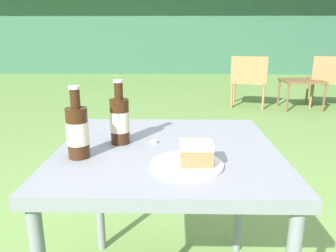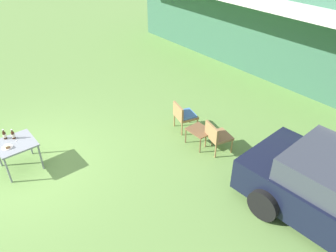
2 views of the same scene
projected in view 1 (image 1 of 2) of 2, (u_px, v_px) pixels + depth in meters
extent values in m
cube|color=#38664C|center=(167.00, 17.00, 10.30)|extent=(11.84, 3.32, 3.19)
cylinder|color=#9E7547|center=(264.00, 92.00, 5.24)|extent=(0.04, 0.04, 0.37)
cylinder|color=#9E7547|center=(234.00, 91.00, 5.36)|extent=(0.04, 0.04, 0.37)
cylinder|color=#9E7547|center=(263.00, 97.00, 4.82)|extent=(0.04, 0.04, 0.37)
cylinder|color=#9E7547|center=(232.00, 96.00, 4.94)|extent=(0.04, 0.04, 0.37)
cube|color=#9E7547|center=(249.00, 80.00, 5.03)|extent=(0.63, 0.62, 0.06)
cube|color=#9E7547|center=(249.00, 68.00, 4.77)|extent=(0.51, 0.18, 0.34)
cube|color=#4C7FB7|center=(249.00, 77.00, 5.02)|extent=(0.56, 0.54, 0.05)
cylinder|color=#9E7547|center=(307.00, 91.00, 5.34)|extent=(0.04, 0.04, 0.37)
cylinder|color=#9E7547|center=(311.00, 96.00, 4.92)|extent=(0.04, 0.04, 0.37)
cube|color=#9E7547|center=(327.00, 80.00, 5.01)|extent=(0.63, 0.62, 0.06)
cube|color=#9E7547|center=(332.00, 68.00, 4.74)|extent=(0.51, 0.18, 0.34)
cube|color=brown|center=(302.00, 81.00, 4.81)|extent=(0.57, 0.47, 0.03)
cylinder|color=brown|center=(288.00, 98.00, 4.67)|extent=(0.03, 0.03, 0.40)
cylinder|color=brown|center=(324.00, 98.00, 4.66)|extent=(0.03, 0.03, 0.40)
cylinder|color=brown|center=(279.00, 93.00, 5.07)|extent=(0.03, 0.03, 0.40)
cylinder|color=brown|center=(312.00, 93.00, 5.06)|extent=(0.03, 0.03, 0.40)
cube|color=gray|center=(167.00, 152.00, 1.20)|extent=(0.78, 0.79, 0.04)
cylinder|color=gray|center=(99.00, 192.00, 1.64)|extent=(0.04, 0.04, 0.65)
cylinder|color=gray|center=(240.00, 193.00, 1.62)|extent=(0.04, 0.04, 0.65)
cylinder|color=white|center=(187.00, 165.00, 1.01)|extent=(0.23, 0.23, 0.01)
cube|color=#9E6B42|center=(196.00, 155.00, 1.00)|extent=(0.10, 0.09, 0.05)
cube|color=#DBBC89|center=(196.00, 145.00, 0.99)|extent=(0.10, 0.09, 0.02)
cylinder|color=#381E0F|center=(120.00, 122.00, 1.21)|extent=(0.07, 0.07, 0.17)
cylinder|color=#381E0F|center=(119.00, 91.00, 1.18)|extent=(0.03, 0.03, 0.06)
cylinder|color=silver|center=(118.00, 81.00, 1.17)|extent=(0.04, 0.04, 0.01)
cylinder|color=beige|center=(120.00, 122.00, 1.21)|extent=(0.07, 0.07, 0.08)
cylinder|color=#381E0F|center=(78.00, 133.00, 1.07)|extent=(0.07, 0.07, 0.17)
cylinder|color=#381E0F|center=(75.00, 99.00, 1.04)|extent=(0.03, 0.03, 0.06)
cylinder|color=silver|center=(74.00, 87.00, 1.03)|extent=(0.04, 0.04, 0.01)
cylinder|color=beige|center=(78.00, 133.00, 1.07)|extent=(0.07, 0.07, 0.08)
cube|color=silver|center=(175.00, 164.00, 1.02)|extent=(0.16, 0.06, 0.01)
cylinder|color=silver|center=(154.00, 142.00, 1.23)|extent=(0.03, 0.03, 0.01)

